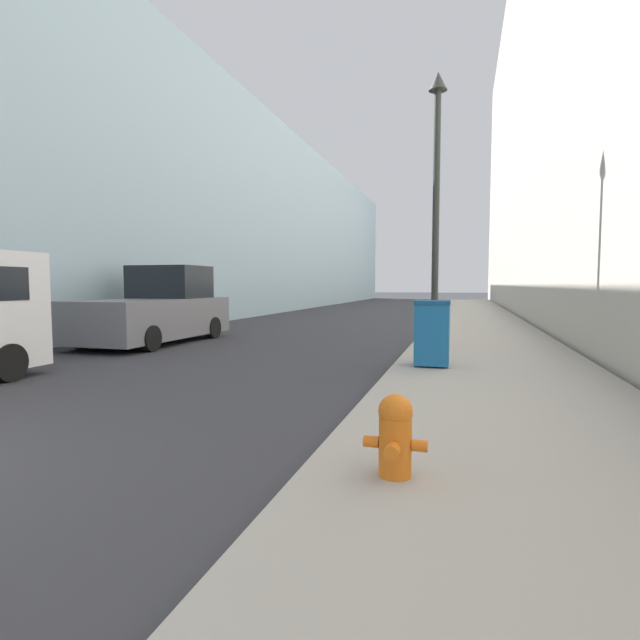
# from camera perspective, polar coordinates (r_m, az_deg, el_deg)

# --- Properties ---
(sidewalk_right) EXTENTS (3.65, 60.00, 0.14)m
(sidewalk_right) POSITION_cam_1_polar(r_m,az_deg,el_deg) (20.07, 17.74, -0.54)
(sidewalk_right) COLOR #9E998E
(sidewalk_right) RESTS_ON ground
(building_left_glass) EXTENTS (12.00, 60.00, 10.81)m
(building_left_glass) POSITION_cam_1_polar(r_m,az_deg,el_deg) (32.51, -13.85, 10.66)
(building_left_glass) COLOR #99B7C6
(building_left_glass) RESTS_ON ground
(fire_hydrant) EXTENTS (0.49, 0.38, 0.64)m
(fire_hydrant) POSITION_cam_1_polar(r_m,az_deg,el_deg) (3.99, 8.59, -12.72)
(fire_hydrant) COLOR orange
(fire_hydrant) RESTS_ON sidewalk_right
(trash_bin) EXTENTS (0.62, 0.59, 1.20)m
(trash_bin) POSITION_cam_1_polar(r_m,az_deg,el_deg) (9.25, 12.69, -1.42)
(trash_bin) COLOR #19609E
(trash_bin) RESTS_ON sidewalk_right
(lamppost) EXTENTS (0.43, 0.43, 6.40)m
(lamppost) POSITION_cam_1_polar(r_m,az_deg,el_deg) (12.41, 13.15, 14.23)
(lamppost) COLOR #2D332D
(lamppost) RESTS_ON sidewalk_right
(pickup_truck) EXTENTS (2.21, 5.01, 2.15)m
(pickup_truck) POSITION_cam_1_polar(r_m,az_deg,el_deg) (14.60, -18.18, 1.02)
(pickup_truck) COLOR slate
(pickup_truck) RESTS_ON ground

